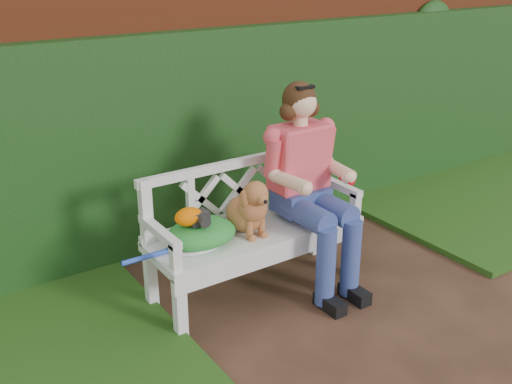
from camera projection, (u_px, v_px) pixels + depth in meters
ground at (373, 321)px, 3.89m from camera, size 60.00×60.00×0.00m
brick_wall at (220, 99)px, 4.94m from camera, size 10.00×0.30×2.20m
ivy_hedge at (235, 134)px, 4.86m from camera, size 10.00×0.18×1.70m
grass_right at (487, 196)px, 5.82m from camera, size 2.60×2.00×0.05m
garden_bench at (256, 260)px, 4.16m from camera, size 1.61×0.67×0.48m
seated_woman at (303, 186)px, 4.16m from camera, size 0.74×0.90×1.43m
dog at (248, 205)px, 3.95m from camera, size 0.38×0.43×0.40m
tennis_racket at (189, 245)px, 3.81m from camera, size 0.74×0.40×0.03m
green_bag at (201, 233)px, 3.83m from camera, size 0.51×0.42×0.16m
camera_item at (198, 218)px, 3.75m from camera, size 0.12×0.09×0.08m
baseball_glove at (189, 217)px, 3.72m from camera, size 0.21×0.18×0.12m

